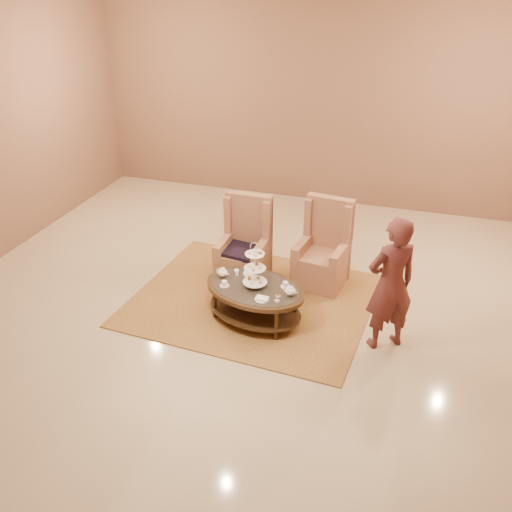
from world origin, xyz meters
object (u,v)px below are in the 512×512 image
(person, at_px, (391,284))
(armchair_left, at_px, (245,252))
(tea_table, at_px, (255,293))
(armchair_right, at_px, (323,256))

(person, bearing_deg, armchair_left, -60.40)
(tea_table, relative_size, armchair_right, 1.23)
(armchair_left, height_order, person, person)
(tea_table, bearing_deg, armchair_left, 130.24)
(armchair_left, bearing_deg, tea_table, -64.48)
(armchair_right, xyz_separation_m, person, (0.96, -1.17, 0.40))
(tea_table, relative_size, person, 0.91)
(armchair_left, bearing_deg, armchair_right, 12.48)
(armchair_right, bearing_deg, person, -43.11)
(armchair_left, relative_size, armchair_right, 1.00)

